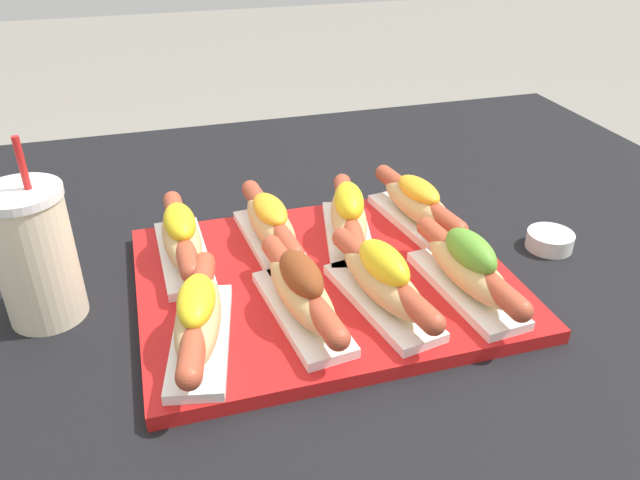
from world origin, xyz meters
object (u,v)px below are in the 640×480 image
at_px(hot_dog_1, 301,291).
at_px(hot_dog_6, 349,217).
at_px(hot_dog_5, 271,224).
at_px(drink_cup, 35,255).
at_px(hot_dog_4, 182,237).
at_px(hot_dog_0, 198,318).
at_px(hot_dog_2, 383,280).
at_px(hot_dog_3, 468,268).
at_px(sauce_bowl, 550,239).
at_px(hot_dog_7, 417,204).
at_px(serving_tray, 324,280).

xyz_separation_m(hot_dog_1, hot_dog_6, (0.11, 0.15, 0.00)).
distance_m(hot_dog_5, drink_cup, 0.29).
relative_size(hot_dog_4, hot_dog_5, 1.00).
bearing_deg(drink_cup, hot_dog_6, 5.94).
xyz_separation_m(hot_dog_0, hot_dog_2, (0.21, 0.01, 0.00)).
relative_size(hot_dog_5, hot_dog_6, 1.02).
xyz_separation_m(hot_dog_3, hot_dog_4, (-0.32, 0.17, -0.00)).
bearing_deg(sauce_bowl, hot_dog_3, -153.84).
bearing_deg(hot_dog_6, hot_dog_1, -125.18).
xyz_separation_m(hot_dog_5, hot_dog_7, (0.22, -0.00, 0.00)).
xyz_separation_m(hot_dog_2, drink_cup, (-0.38, 0.12, 0.03)).
bearing_deg(hot_dog_2, hot_dog_0, -177.58).
bearing_deg(drink_cup, hot_dog_4, 16.71).
bearing_deg(serving_tray, hot_dog_2, -60.77).
bearing_deg(serving_tray, hot_dog_3, -29.56).
relative_size(serving_tray, hot_dog_2, 2.11).
height_order(hot_dog_2, hot_dog_5, hot_dog_2).
bearing_deg(hot_dog_6, hot_dog_3, -59.83).
bearing_deg(hot_dog_7, serving_tray, -151.70).
bearing_deg(hot_dog_2, hot_dog_1, 176.41).
bearing_deg(drink_cup, hot_dog_0, -37.35).
distance_m(hot_dog_5, sauce_bowl, 0.40).
height_order(hot_dog_4, sauce_bowl, hot_dog_4).
bearing_deg(hot_dog_0, serving_tray, 28.49).
xyz_separation_m(hot_dog_6, hot_dog_7, (0.11, 0.01, -0.00)).
xyz_separation_m(hot_dog_1, hot_dog_5, (0.00, 0.17, -0.00)).
relative_size(hot_dog_3, drink_cup, 0.98).
height_order(hot_dog_1, hot_dog_6, hot_dog_6).
bearing_deg(serving_tray, hot_dog_1, -123.45).
xyz_separation_m(hot_dog_7, sauce_bowl, (0.17, -0.09, -0.04)).
bearing_deg(drink_cup, sauce_bowl, -2.95).
bearing_deg(hot_dog_0, drink_cup, 142.65).
relative_size(hot_dog_0, drink_cup, 0.97).
bearing_deg(hot_dog_5, hot_dog_7, -0.55).
bearing_deg(hot_dog_6, drink_cup, -174.06).
bearing_deg(hot_dog_7, hot_dog_5, 179.45).
bearing_deg(hot_dog_3, drink_cup, 165.82).
bearing_deg(hot_dog_4, hot_dog_1, -53.99).
distance_m(hot_dog_0, hot_dog_3, 0.32).
distance_m(serving_tray, hot_dog_3, 0.18).
distance_m(hot_dog_1, drink_cup, 0.31).
bearing_deg(hot_dog_7, sauce_bowl, -27.59).
xyz_separation_m(serving_tray, hot_dog_6, (0.06, 0.08, 0.04)).
xyz_separation_m(serving_tray, hot_dog_5, (-0.05, 0.09, 0.04)).
height_order(hot_dog_5, hot_dog_7, hot_dog_7).
bearing_deg(hot_dog_0, hot_dog_3, 0.73).
bearing_deg(hot_dog_4, hot_dog_5, 2.54).
bearing_deg(hot_dog_5, hot_dog_2, -61.44).
xyz_separation_m(serving_tray, hot_dog_3, (0.15, -0.09, 0.04)).
distance_m(hot_dog_3, hot_dog_5, 0.27).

